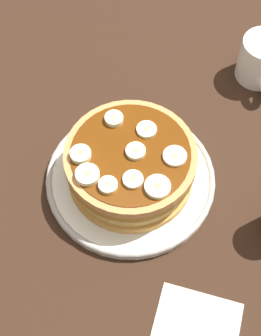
% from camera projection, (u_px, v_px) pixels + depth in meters
% --- Properties ---
extents(ground_plane, '(1.40, 1.40, 0.03)m').
position_uv_depth(ground_plane, '(130.00, 186.00, 0.78)').
color(ground_plane, black).
extents(plate, '(0.26, 0.26, 0.02)m').
position_uv_depth(plate, '(130.00, 178.00, 0.76)').
color(plate, silver).
rests_on(plate, ground_plane).
extents(pancake_stack, '(0.19, 0.19, 0.07)m').
position_uv_depth(pancake_stack, '(131.00, 164.00, 0.72)').
color(pancake_stack, '#BF8740').
rests_on(pancake_stack, plate).
extents(banana_slice_0, '(0.03, 0.03, 0.01)m').
position_uv_depth(banana_slice_0, '(136.00, 153.00, 0.69)').
color(banana_slice_0, '#F0F2B4').
rests_on(banana_slice_0, pancake_stack).
extents(banana_slice_1, '(0.03, 0.03, 0.01)m').
position_uv_depth(banana_slice_1, '(147.00, 130.00, 0.71)').
color(banana_slice_1, '#F0F0B7').
rests_on(banana_slice_1, pancake_stack).
extents(banana_slice_2, '(0.03, 0.03, 0.01)m').
position_uv_depth(banana_slice_2, '(133.00, 180.00, 0.67)').
color(banana_slice_2, '#F8F0BF').
rests_on(banana_slice_2, pancake_stack).
extents(banana_slice_3, '(0.03, 0.03, 0.01)m').
position_uv_depth(banana_slice_3, '(114.00, 119.00, 0.72)').
color(banana_slice_3, '#EFEDB7').
rests_on(banana_slice_3, pancake_stack).
extents(banana_slice_4, '(0.04, 0.04, 0.01)m').
position_uv_depth(banana_slice_4, '(157.00, 187.00, 0.66)').
color(banana_slice_4, '#EBF3BE').
rests_on(banana_slice_4, pancake_stack).
extents(banana_slice_5, '(0.03, 0.03, 0.01)m').
position_uv_depth(banana_slice_5, '(108.00, 185.00, 0.66)').
color(banana_slice_5, '#F4F3B6').
rests_on(banana_slice_5, pancake_stack).
extents(banana_slice_6, '(0.03, 0.03, 0.01)m').
position_uv_depth(banana_slice_6, '(175.00, 156.00, 0.69)').
color(banana_slice_6, '#ECE5C6').
rests_on(banana_slice_6, pancake_stack).
extents(banana_slice_7, '(0.03, 0.03, 0.01)m').
position_uv_depth(banana_slice_7, '(81.00, 154.00, 0.69)').
color(banana_slice_7, '#F0F3C0').
rests_on(banana_slice_7, pancake_stack).
extents(banana_slice_8, '(0.03, 0.03, 0.01)m').
position_uv_depth(banana_slice_8, '(87.00, 175.00, 0.67)').
color(banana_slice_8, '#EFF4C6').
rests_on(banana_slice_8, pancake_stack).
extents(napkin, '(0.14, 0.14, 0.00)m').
position_uv_depth(napkin, '(195.00, 333.00, 0.65)').
color(napkin, beige).
rests_on(napkin, ground_plane).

